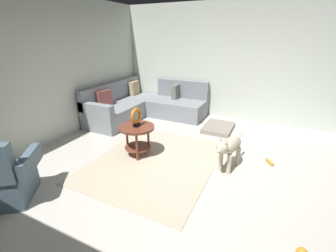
# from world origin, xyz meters

# --- Properties ---
(ground_plane) EXTENTS (6.00, 6.00, 0.10)m
(ground_plane) POSITION_xyz_m (0.00, 0.00, -0.05)
(ground_plane) COLOR beige
(wall_back) EXTENTS (6.00, 0.12, 2.70)m
(wall_back) POSITION_xyz_m (0.00, 2.94, 1.35)
(wall_back) COLOR silver
(wall_back) RESTS_ON ground_plane
(wall_right) EXTENTS (0.12, 6.00, 2.70)m
(wall_right) POSITION_xyz_m (2.94, 0.00, 1.35)
(wall_right) COLOR silver
(wall_right) RESTS_ON ground_plane
(area_rug) EXTENTS (2.30, 1.90, 0.01)m
(area_rug) POSITION_xyz_m (0.15, 0.70, 0.01)
(area_rug) COLOR #BCAD93
(area_rug) RESTS_ON ground_plane
(sectional_couch) EXTENTS (2.20, 2.25, 0.88)m
(sectional_couch) POSITION_xyz_m (1.99, 2.01, 0.29)
(sectional_couch) COLOR gray
(sectional_couch) RESTS_ON ground_plane
(armchair) EXTENTS (0.96, 1.00, 0.88)m
(armchair) POSITION_xyz_m (-1.51, 1.94, 0.32)
(armchair) COLOR #4C6070
(armchair) RESTS_ON ground_plane
(side_table) EXTENTS (0.60, 0.60, 0.54)m
(side_table) POSITION_xyz_m (0.24, 1.08, 0.42)
(side_table) COLOR brown
(side_table) RESTS_ON ground_plane
(torus_sculpture) EXTENTS (0.28, 0.08, 0.33)m
(torus_sculpture) POSITION_xyz_m (0.24, 1.08, 0.71)
(torus_sculpture) COLOR black
(torus_sculpture) RESTS_ON side_table
(dog_bed_mat) EXTENTS (0.80, 0.60, 0.09)m
(dog_bed_mat) POSITION_xyz_m (1.98, 0.08, 0.04)
(dog_bed_mat) COLOR gray
(dog_bed_mat) RESTS_ON ground_plane
(dog) EXTENTS (0.83, 0.34, 0.63)m
(dog) POSITION_xyz_m (0.46, -0.44, 0.38)
(dog) COLOR beige
(dog) RESTS_ON ground_plane
(dog_toy_rope) EXTENTS (0.18, 0.15, 0.05)m
(dog_toy_rope) POSITION_xyz_m (0.91, -1.03, 0.03)
(dog_toy_rope) COLOR orange
(dog_toy_rope) RESTS_ON ground_plane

